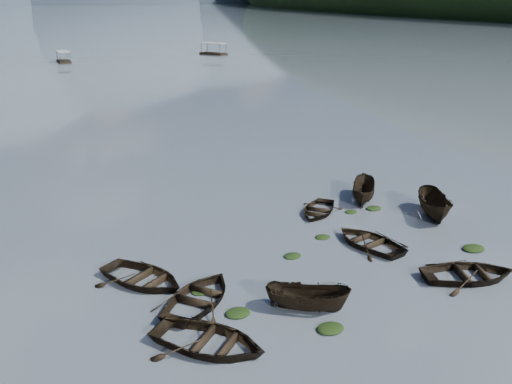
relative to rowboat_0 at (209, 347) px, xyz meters
name	(u,v)px	position (x,y,z in m)	size (l,w,h in m)	color
ground_plane	(369,314)	(7.43, -0.66, 0.00)	(2400.00, 2400.00, 0.00)	slate
haze_mtn_c	(89,1)	(147.43, 899.34, 0.00)	(520.00, 520.00, 260.00)	#475666
haze_mtn_d	(203,1)	(327.43, 899.34, 0.00)	(520.00, 520.00, 220.00)	#475666
rowboat_0	(209,347)	(0.00, 0.00, 0.00)	(3.54, 4.96, 1.03)	black
rowboat_1	(200,303)	(0.85, 3.49, 0.00)	(3.42, 4.79, 0.99)	black
rowboat_2	(307,310)	(5.11, 0.85, 0.00)	(1.46, 3.89, 1.50)	black
rowboat_3	(369,245)	(11.80, 5.39, 0.00)	(3.23, 4.53, 0.94)	black
rowboat_4	(468,279)	(13.96, -0.05, 0.00)	(3.41, 4.78, 0.99)	black
rowboat_5	(434,216)	(18.24, 7.34, 0.00)	(1.75, 4.66, 1.80)	black
rowboat_6	(143,283)	(-1.04, 6.55, 0.00)	(3.42, 4.79, 0.99)	black
rowboat_7	(318,213)	(11.76, 11.02, 0.00)	(2.85, 3.99, 0.83)	black
rowboat_8	(362,200)	(15.87, 11.85, 0.00)	(1.54, 4.09, 1.58)	black
weed_clump_0	(238,314)	(2.08, 1.82, 0.00)	(1.18, 0.96, 0.26)	black
weed_clump_1	(293,257)	(7.12, 5.96, 0.00)	(1.00, 0.80, 0.22)	black
weed_clump_2	(330,330)	(5.17, -1.02, 0.00)	(1.22, 0.98, 0.27)	black
weed_clump_3	(351,212)	(13.79, 10.17, 0.00)	(0.83, 0.70, 0.19)	black
weed_clump_4	(473,250)	(16.78, 2.46, 0.00)	(1.32, 1.04, 0.27)	black
weed_clump_5	(201,292)	(1.26, 4.41, 0.00)	(0.98, 0.79, 0.21)	black
weed_clump_6	(323,238)	(9.96, 7.46, 0.00)	(0.92, 0.77, 0.19)	black
weed_clump_7	(374,209)	(15.50, 10.04, 0.00)	(1.06, 0.85, 0.23)	black
pontoon_centre	(64,62)	(8.14, 106.14, 0.00)	(2.34, 5.63, 2.16)	black
pontoon_right	(214,54)	(41.67, 107.67, 0.00)	(2.69, 6.46, 2.48)	black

